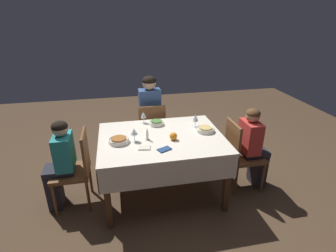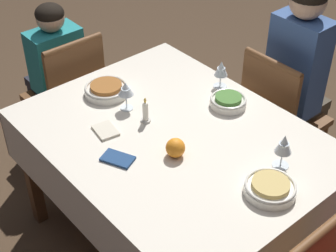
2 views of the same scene
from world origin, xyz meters
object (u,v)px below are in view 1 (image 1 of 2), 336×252
Objects in this scene: chair_west at (240,152)px; wine_glass_south at (143,115)px; chair_east at (76,166)px; person_child_teal at (60,162)px; person_adult_denim at (150,112)px; candle_centerpiece at (147,136)px; wine_glass_east at (134,132)px; napkin_spare_side at (144,148)px; bowl_east at (119,140)px; person_child_red at (253,145)px; orange_fruit at (173,136)px; bowl_west at (205,129)px; chair_south at (151,130)px; napkin_red_folded at (164,149)px; wine_glass_west at (195,118)px; dining_table at (161,144)px; bowl_south at (157,123)px.

wine_glass_south is at bearing 65.00° from chair_west.
person_child_teal reaches higher than chair_east.
candle_centerpiece is (0.16, 0.97, 0.10)m from person_adult_denim.
wine_glass_east is 1.10× the size of napkin_spare_side.
person_child_teal is 0.67m from bowl_east.
candle_centerpiece is 0.97× the size of napkin_spare_side.
person_child_red is at bearing -90.00° from chair_west.
bowl_west is at bearing -162.05° from orange_fruit.
chair_south is 5.98× the size of wine_glass_east.
chair_east is 10.35× the size of orange_fruit.
chair_west is 1.21m from napkin_spare_side.
wine_glass_east reaches higher than napkin_red_folded.
orange_fruit is (-0.59, 0.05, 0.02)m from bowl_east.
person_adult_denim reaches higher than napkin_spare_side.
chair_south is at bearing 130.04° from chair_east.
chair_west is at bearing -172.37° from napkin_spare_side.
chair_west is at bearing 178.30° from candle_centerpiece.
napkin_red_folded is at bearing 101.51° from person_child_red.
candle_centerpiece is at bearing -177.83° from wine_glass_east.
person_child_teal is 4.66× the size of bowl_east.
chair_east reaches higher than candle_centerpiece.
candle_centerpiece is (0.61, 0.24, -0.06)m from wine_glass_west.
bowl_east is at bearing 5.62° from dining_table.
candle_centerpiece is (-0.14, -0.01, -0.06)m from wine_glass_east.
chair_south is 1.41m from person_child_red.
napkin_spare_side is (0.33, 0.13, -0.04)m from orange_fruit.
person_child_teal is (2.06, -0.07, 0.08)m from chair_west.
dining_table is 1.12× the size of person_adult_denim.
person_child_teal is at bearing -1.97° from candle_centerpiece.
person_child_red is at bearing 138.04° from person_adult_denim.
wine_glass_west is (0.50, -0.27, 0.38)m from chair_west.
person_child_teal is at bearing 88.17° from chair_west.
chair_east is 4.00× the size of bowl_east.
dining_table is at bearing 90.38° from chair_east.
person_child_teal is 7.65× the size of napkin_spare_side.
napkin_spare_side is at bearing 96.72° from person_child_red.
bowl_east is at bearing 89.07° from person_child_red.
napkin_spare_side is (0.22, 0.23, 0.10)m from dining_table.
candle_centerpiece is (0.16, 0.04, 0.14)m from dining_table.
bowl_south is 0.85× the size of bowl_west.
person_adult_denim is at bearing -90.79° from napkin_red_folded.
person_adult_denim reaches higher than chair_east.
person_child_red is (-2.06, 0.07, 0.08)m from chair_east.
bowl_east is 0.31m from napkin_spare_side.
bowl_south is at bearing -128.31° from wine_glass_east.
person_child_red is at bearing 88.17° from chair_east.
person_child_teal is 1.19m from bowl_south.
wine_glass_west reaches higher than wine_glass_south.
bowl_west reaches higher than napkin_spare_side.
person_child_teal reaches higher than wine_glass_west.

